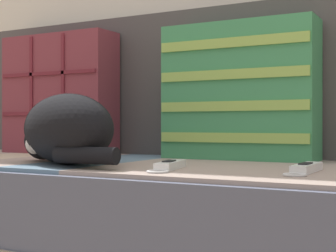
% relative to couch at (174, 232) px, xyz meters
% --- Properties ---
extents(couch, '(1.94, 0.79, 0.38)m').
position_rel_couch_xyz_m(couch, '(0.00, 0.00, 0.00)').
color(couch, gray).
rests_on(couch, ground_plane).
extents(sofa_backrest, '(1.90, 0.14, 0.48)m').
position_rel_couch_xyz_m(sofa_backrest, '(-0.00, 0.33, 0.44)').
color(sofa_backrest, '#474242').
rests_on(sofa_backrest, couch).
extents(throw_pillow_quilted, '(0.44, 0.14, 0.43)m').
position_rel_couch_xyz_m(throw_pillow_quilted, '(-0.56, 0.18, 0.41)').
color(throw_pillow_quilted, brown).
rests_on(throw_pillow_quilted, couch).
extents(throw_pillow_striped, '(0.46, 0.14, 0.40)m').
position_rel_couch_xyz_m(throw_pillow_striped, '(0.12, 0.18, 0.40)').
color(throw_pillow_striped, '#3D8956').
rests_on(throw_pillow_striped, couch).
extents(sleeping_cat, '(0.42, 0.33, 0.18)m').
position_rel_couch_xyz_m(sleeping_cat, '(-0.22, -0.21, 0.28)').
color(sleeping_cat, black).
rests_on(sleeping_cat, couch).
extents(game_remote_near, '(0.05, 0.20, 0.02)m').
position_rel_couch_xyz_m(game_remote_near, '(0.40, -0.14, 0.20)').
color(game_remote_near, white).
rests_on(game_remote_near, couch).
extents(game_remote_far, '(0.08, 0.20, 0.02)m').
position_rel_couch_xyz_m(game_remote_far, '(0.10, -0.22, 0.20)').
color(game_remote_far, white).
rests_on(game_remote_far, couch).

